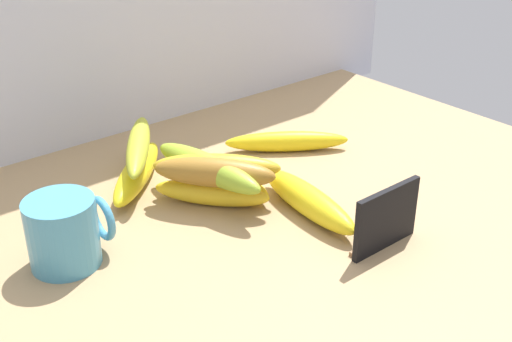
# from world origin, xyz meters

# --- Properties ---
(counter_top) EXTENTS (1.10, 0.76, 0.03)m
(counter_top) POSITION_xyz_m (0.00, 0.00, 0.01)
(counter_top) COLOR #A18259
(counter_top) RESTS_ON ground
(chalkboard_sign) EXTENTS (0.11, 0.02, 0.08)m
(chalkboard_sign) POSITION_xyz_m (0.07, -0.16, 0.07)
(chalkboard_sign) COLOR black
(chalkboard_sign) RESTS_ON counter_top
(coffee_mug) EXTENTS (0.10, 0.09, 0.09)m
(coffee_mug) POSITION_xyz_m (-0.26, 0.07, 0.07)
(coffee_mug) COLOR teal
(coffee_mug) RESTS_ON counter_top
(banana_0) EXTENTS (0.13, 0.15, 0.04)m
(banana_0) POSITION_xyz_m (-0.04, 0.07, 0.05)
(banana_0) COLOR yellow
(banana_0) RESTS_ON counter_top
(banana_1) EXTENTS (0.17, 0.17, 0.04)m
(banana_1) POSITION_xyz_m (-0.09, 0.19, 0.05)
(banana_1) COLOR yellow
(banana_1) RESTS_ON counter_top
(banana_2) EXTENTS (0.06, 0.20, 0.04)m
(banana_2) POSITION_xyz_m (0.05, -0.03, 0.05)
(banana_2) COLOR yellow
(banana_2) RESTS_ON counter_top
(banana_3) EXTENTS (0.19, 0.15, 0.03)m
(banana_3) POSITION_xyz_m (0.17, 0.14, 0.05)
(banana_3) COLOR yellow
(banana_3) RESTS_ON counter_top
(banana_4) EXTENTS (0.04, 0.16, 0.03)m
(banana_4) POSITION_xyz_m (0.01, 0.09, 0.05)
(banana_4) COLOR yellow
(banana_4) RESTS_ON counter_top
(banana_5) EXTENTS (0.14, 0.16, 0.04)m
(banana_5) POSITION_xyz_m (-0.04, 0.06, 0.09)
(banana_5) COLOR #9D6C25
(banana_5) RESTS_ON banana_0
(banana_6) EXTENTS (0.06, 0.20, 0.04)m
(banana_6) POSITION_xyz_m (-0.04, 0.08, 0.09)
(banana_6) COLOR #95B32D
(banana_6) RESTS_ON banana_0
(banana_7) EXTENTS (0.15, 0.19, 0.03)m
(banana_7) POSITION_xyz_m (-0.08, 0.20, 0.09)
(banana_7) COLOR gold
(banana_7) RESTS_ON banana_1
(banana_8) EXTENTS (0.16, 0.15, 0.04)m
(banana_8) POSITION_xyz_m (-0.03, 0.07, 0.09)
(banana_8) COLOR gold
(banana_8) RESTS_ON banana_0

